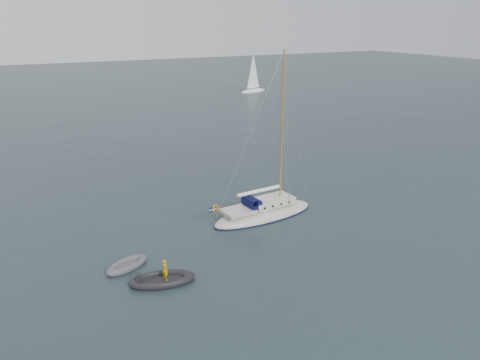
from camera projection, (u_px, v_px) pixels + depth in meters
ground at (265, 235)px, 33.33m from camera, size 300.00×300.00×0.00m
sailboat at (264, 205)px, 36.15m from camera, size 9.22×2.76×13.13m
dinghy at (127, 265)px, 28.92m from camera, size 2.99×1.35×0.43m
rib at (162, 279)px, 27.25m from camera, size 3.87×1.76×1.50m
distant_yacht_b at (253, 74)px, 97.42m from camera, size 6.60×3.52×8.75m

